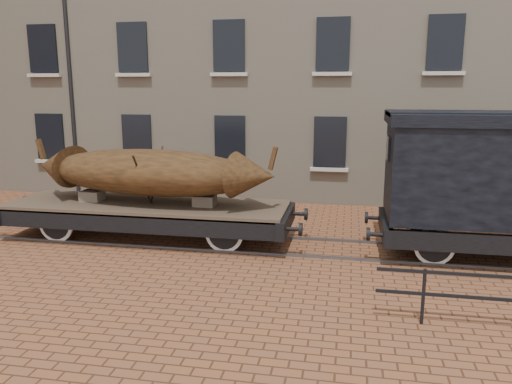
# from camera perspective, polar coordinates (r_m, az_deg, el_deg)

# --- Properties ---
(ground) EXTENTS (90.00, 90.00, 0.00)m
(ground) POSITION_cam_1_polar(r_m,az_deg,el_deg) (12.93, 2.78, -6.22)
(ground) COLOR brown
(warehouse_cream) EXTENTS (40.00, 10.19, 14.00)m
(warehouse_cream) POSITION_cam_1_polar(r_m,az_deg,el_deg) (22.41, 14.83, 19.16)
(warehouse_cream) COLOR #B7A88F
(warehouse_cream) RESTS_ON ground
(rail_track) EXTENTS (30.00, 1.52, 0.06)m
(rail_track) POSITION_cam_1_polar(r_m,az_deg,el_deg) (12.92, 2.78, -6.10)
(rail_track) COLOR #59595E
(rail_track) RESTS_ON ground
(flatcar_wagon) EXTENTS (8.41, 2.28, 1.27)m
(flatcar_wagon) POSITION_cam_1_polar(r_m,az_deg,el_deg) (13.64, -12.26, -2.06)
(flatcar_wagon) COLOR #423726
(flatcar_wagon) RESTS_ON ground
(iron_boat) EXTENTS (6.89, 2.42, 1.64)m
(iron_boat) POSITION_cam_1_polar(r_m,az_deg,el_deg) (13.39, -12.05, 2.25)
(iron_boat) COLOR brown
(iron_boat) RESTS_ON flatcar_wagon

